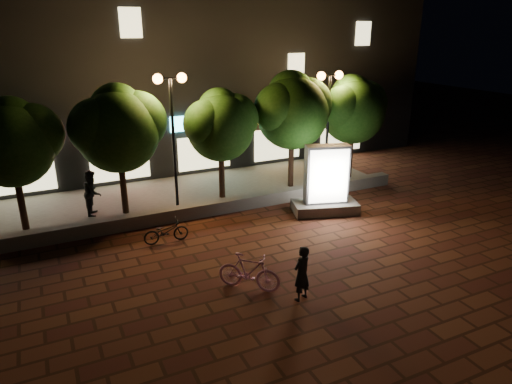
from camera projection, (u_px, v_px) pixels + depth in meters
ground at (270, 255)px, 14.70m from camera, size 80.00×80.00×0.00m
retaining_wall at (224, 206)px, 18.01m from camera, size 16.00×0.45×0.50m
sidewalk at (202, 192)px, 20.21m from camera, size 16.00×5.00×0.08m
building_block at (157, 64)px, 24.03m from camera, size 28.00×8.12×11.30m
tree_far_left at (12, 140)px, 15.40m from camera, size 3.36×2.80×4.63m
tree_left at (118, 126)px, 16.77m from camera, size 3.60×3.00×4.89m
tree_mid at (221, 123)px, 18.47m from camera, size 3.24×2.70×4.50m
tree_right at (293, 108)px, 19.70m from camera, size 3.72×3.10×5.07m
tree_far_right at (354, 107)px, 21.06m from camera, size 3.48×2.90×4.76m
street_lamp_left at (172, 107)px, 17.14m from camera, size 1.26×0.36×5.18m
street_lamp_right at (329, 99)px, 20.03m from camera, size 1.26×0.36×4.98m
ad_kiosk at (326, 186)px, 17.74m from camera, size 2.73×1.90×2.69m
scooter_pink at (249, 272)px, 12.62m from camera, size 1.63×1.58×1.07m
rider at (302, 273)px, 12.07m from camera, size 0.66×0.54×1.55m
scooter_parked at (166, 231)px, 15.44m from camera, size 1.52×0.57×0.79m
pedestrian at (93, 193)px, 17.41m from camera, size 0.85×0.98×1.73m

